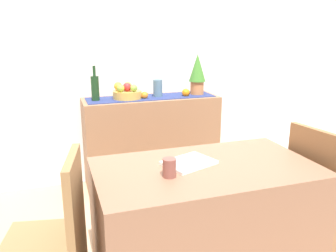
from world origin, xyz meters
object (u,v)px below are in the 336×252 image
ceramic_vase (158,88)px  wine_bottle (95,88)px  coffee_cup (169,168)px  chair_by_corner (323,215)px  open_book (189,163)px  dining_table (204,223)px  potted_plant (197,73)px  fruit_bowl (127,95)px  sideboard_console (151,141)px

ceramic_vase → wine_bottle: bearing=180.0°
coffee_cup → chair_by_corner: (1.15, 0.07, -0.53)m
ceramic_vase → coffee_cup: 1.57m
wine_bottle → open_book: (0.36, -1.38, -0.25)m
dining_table → coffee_cup: 0.49m
ceramic_vase → potted_plant: bearing=0.0°
open_book → chair_by_corner: bearing=-23.6°
fruit_bowl → dining_table: bearing=-84.0°
potted_plant → open_book: size_ratio=1.43×
dining_table → chair_by_corner: (0.90, -0.00, -0.10)m
chair_by_corner → dining_table: bearing=179.8°
dining_table → sideboard_console: bearing=87.1°
chair_by_corner → ceramic_vase: bearing=117.6°
fruit_bowl → open_book: bearing=-87.1°
fruit_bowl → dining_table: size_ratio=0.21×
potted_plant → open_book: bearing=-114.7°
open_book → chair_by_corner: 1.10m
dining_table → coffee_cup: coffee_cup is taller
sideboard_console → chair_by_corner: size_ratio=1.43×
potted_plant → dining_table: (-0.55, -1.44, -0.72)m
coffee_cup → chair_by_corner: size_ratio=0.11×
sideboard_console → potted_plant: size_ratio=3.23×
open_book → chair_by_corner: (0.98, -0.06, -0.48)m
coffee_cup → chair_by_corner: chair_by_corner is taller
fruit_bowl → coffee_cup: size_ratio=2.61×
coffee_cup → ceramic_vase: bearing=75.4°
chair_by_corner → wine_bottle: bearing=133.0°
dining_table → chair_by_corner: 0.91m
coffee_cup → dining_table: bearing=16.3°
sideboard_console → ceramic_vase: bearing=0.0°
wine_bottle → coffee_cup: (0.19, -1.51, -0.20)m
sideboard_console → fruit_bowl: 0.53m
ceramic_vase → coffee_cup: bearing=-104.6°
sideboard_console → wine_bottle: 0.76m
potted_plant → coffee_cup: (-0.80, -1.51, -0.30)m
fruit_bowl → sideboard_console: bearing=0.0°
fruit_bowl → chair_by_corner: bearing=-53.9°
dining_table → chair_by_corner: chair_by_corner is taller
open_book → chair_by_corner: size_ratio=0.31×
open_book → coffee_cup: bearing=-160.9°
wine_bottle → potted_plant: size_ratio=0.79×
sideboard_console → coffee_cup: bearing=-102.0°
fruit_bowl → potted_plant: potted_plant is taller
wine_bottle → open_book: 1.44m
fruit_bowl → coffee_cup: (-0.10, -1.51, -0.13)m
potted_plant → wine_bottle: bearing=180.0°
wine_bottle → dining_table: (0.44, -1.44, -0.62)m
fruit_bowl → wine_bottle: bearing=180.0°
wine_bottle → chair_by_corner: (1.34, -1.44, -0.73)m
fruit_bowl → potted_plant: (0.70, 0.00, 0.18)m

